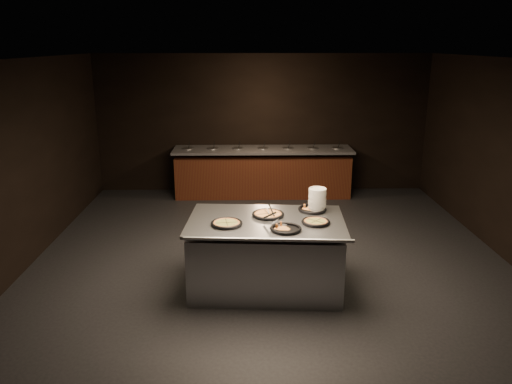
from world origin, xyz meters
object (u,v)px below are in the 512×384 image
pan_veggie_whole (227,223)px  pan_cheese_whole (268,214)px  serving_counter (266,256)px  plate_stack (317,199)px

pan_veggie_whole → pan_cheese_whole: bearing=31.9°
serving_counter → pan_veggie_whole: (-0.50, -0.17, 0.52)m
pan_cheese_whole → serving_counter: bearing=-101.2°
serving_counter → pan_veggie_whole: size_ratio=5.22×
plate_stack → pan_veggie_whole: 1.32m
serving_counter → pan_veggie_whole: bearing=-157.0°
plate_stack → serving_counter: bearing=-151.8°
serving_counter → pan_cheese_whole: size_ratio=4.90×
pan_veggie_whole → pan_cheese_whole: (0.53, 0.33, 0.00)m
serving_counter → pan_cheese_whole: pan_cheese_whole is taller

